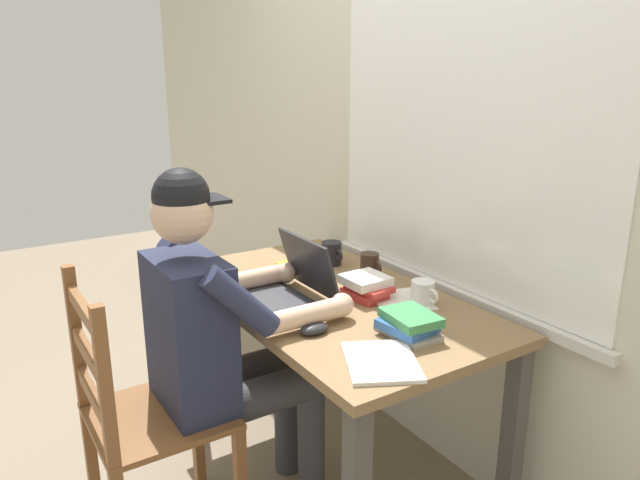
% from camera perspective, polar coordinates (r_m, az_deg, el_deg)
% --- Properties ---
extents(ground_plane, '(8.00, 8.00, 0.00)m').
position_cam_1_polar(ground_plane, '(2.57, 0.96, -20.86)').
color(ground_plane, gray).
extents(back_wall, '(6.00, 0.08, 2.60)m').
position_cam_1_polar(back_wall, '(2.34, 10.54, 9.84)').
color(back_wall, beige).
rests_on(back_wall, ground).
extents(desk, '(1.32, 0.74, 0.74)m').
position_cam_1_polar(desk, '(2.24, 1.04, -7.71)').
color(desk, olive).
rests_on(desk, ground).
extents(seated_person, '(0.50, 0.60, 1.26)m').
position_cam_1_polar(seated_person, '(2.02, -9.47, -8.86)').
color(seated_person, '#232842').
rests_on(seated_person, ground).
extents(wooden_chair, '(0.42, 0.42, 0.96)m').
position_cam_1_polar(wooden_chair, '(2.04, -16.71, -16.15)').
color(wooden_chair, brown).
rests_on(wooden_chair, ground).
extents(laptop, '(0.33, 0.30, 0.23)m').
position_cam_1_polar(laptop, '(2.14, -3.10, -4.48)').
color(laptop, '#232328').
rests_on(laptop, desk).
extents(computer_mouse, '(0.06, 0.10, 0.03)m').
position_cam_1_polar(computer_mouse, '(1.89, -0.55, -8.52)').
color(computer_mouse, '#232328').
rests_on(computer_mouse, desk).
extents(coffee_mug_white, '(0.12, 0.08, 0.09)m').
position_cam_1_polar(coffee_mug_white, '(2.13, 9.88, -5.03)').
color(coffee_mug_white, white).
rests_on(coffee_mug_white, desk).
extents(coffee_mug_dark, '(0.12, 0.09, 0.10)m').
position_cam_1_polar(coffee_mug_dark, '(2.52, 1.13, -1.29)').
color(coffee_mug_dark, black).
rests_on(coffee_mug_dark, desk).
extents(coffee_mug_spare, '(0.11, 0.07, 0.10)m').
position_cam_1_polar(coffee_mug_spare, '(2.37, 4.82, -2.48)').
color(coffee_mug_spare, '#38281E').
rests_on(coffee_mug_spare, desk).
extents(book_stack_main, '(0.20, 0.16, 0.08)m').
position_cam_1_polar(book_stack_main, '(1.88, 8.53, -8.02)').
color(book_stack_main, gray).
rests_on(book_stack_main, desk).
extents(book_stack_side, '(0.18, 0.15, 0.08)m').
position_cam_1_polar(book_stack_side, '(2.17, 4.44, -4.47)').
color(book_stack_side, '#BC332D').
rests_on(book_stack_side, desk).
extents(paper_pile_near_laptop, '(0.26, 0.24, 0.01)m').
position_cam_1_polar(paper_pile_near_laptop, '(2.15, 7.77, -5.85)').
color(paper_pile_near_laptop, silver).
rests_on(paper_pile_near_laptop, desk).
extents(paper_pile_back_corner, '(0.31, 0.29, 0.01)m').
position_cam_1_polar(paper_pile_back_corner, '(1.72, 5.90, -11.54)').
color(paper_pile_back_corner, white).
rests_on(paper_pile_back_corner, desk).
extents(landscape_photo_print, '(0.15, 0.12, 0.00)m').
position_cam_1_polar(landscape_photo_print, '(2.55, -2.63, -2.29)').
color(landscape_photo_print, gold).
rests_on(landscape_photo_print, desk).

